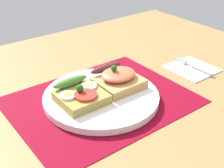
{
  "coord_description": "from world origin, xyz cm",
  "views": [
    {
      "loc": [
        -33.05,
        -47.48,
        36.91
      ],
      "look_at": [
        3.0,
        0.0,
        3.3
      ],
      "focal_mm": 49.54,
      "sensor_mm": 36.0,
      "label": 1
    }
  ],
  "objects_px": {
    "napkin": "(192,68)",
    "fork": "(192,65)",
    "plate": "(101,97)",
    "sandwich_egg_tomato": "(81,95)",
    "sandwich_salmon": "(117,78)"
  },
  "relations": [
    {
      "from": "plate",
      "to": "napkin",
      "type": "xyz_separation_m",
      "value": [
        0.28,
        -0.02,
        -0.01
      ]
    },
    {
      "from": "plate",
      "to": "sandwich_salmon",
      "type": "distance_m",
      "value": 0.06
    },
    {
      "from": "plate",
      "to": "napkin",
      "type": "bearing_deg",
      "value": -3.48
    },
    {
      "from": "sandwich_egg_tomato",
      "to": "fork",
      "type": "height_order",
      "value": "sandwich_egg_tomato"
    },
    {
      "from": "sandwich_salmon",
      "to": "sandwich_egg_tomato",
      "type": "bearing_deg",
      "value": -176.29
    },
    {
      "from": "plate",
      "to": "sandwich_salmon",
      "type": "relative_size",
      "value": 2.53
    },
    {
      "from": "fork",
      "to": "napkin",
      "type": "bearing_deg",
      "value": -142.08
    },
    {
      "from": "sandwich_egg_tomato",
      "to": "sandwich_salmon",
      "type": "relative_size",
      "value": 1.04
    },
    {
      "from": "plate",
      "to": "sandwich_egg_tomato",
      "type": "xyz_separation_m",
      "value": [
        -0.05,
        0.0,
        0.02
      ]
    },
    {
      "from": "napkin",
      "to": "plate",
      "type": "bearing_deg",
      "value": 176.52
    },
    {
      "from": "napkin",
      "to": "fork",
      "type": "relative_size",
      "value": 0.91
    },
    {
      "from": "sandwich_egg_tomato",
      "to": "sandwich_salmon",
      "type": "xyz_separation_m",
      "value": [
        0.1,
        0.01,
        0.0
      ]
    },
    {
      "from": "napkin",
      "to": "fork",
      "type": "height_order",
      "value": "fork"
    },
    {
      "from": "plate",
      "to": "sandwich_egg_tomato",
      "type": "height_order",
      "value": "sandwich_egg_tomato"
    },
    {
      "from": "plate",
      "to": "napkin",
      "type": "height_order",
      "value": "plate"
    }
  ]
}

